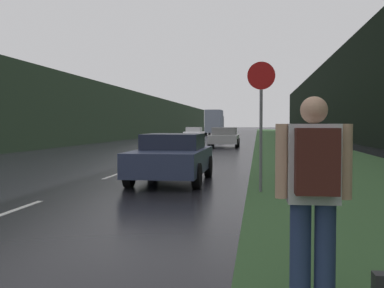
{
  "coord_description": "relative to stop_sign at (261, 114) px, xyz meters",
  "views": [
    {
      "loc": [
        4.41,
        -1.59,
        1.56
      ],
      "look_at": [
        2.2,
        14.48,
        0.91
      ],
      "focal_mm": 45.0,
      "sensor_mm": 36.0,
      "label": 1
    }
  ],
  "objects": [
    {
      "name": "delivery_truck",
      "position": [
        -6.56,
        61.42,
        0.15
      ],
      "size": [
        2.45,
        8.08,
        3.75
      ],
      "color": "black",
      "rests_on": "ground_plane"
    },
    {
      "name": "treeline_far_side",
      "position": [
        -14.65,
        40.43,
        0.85
      ],
      "size": [
        2.0,
        140.0,
        5.3
      ],
      "primitive_type": "cube",
      "color": "black",
      "rests_on": "ground_plane"
    },
    {
      "name": "car_passing_near",
      "position": [
        -2.4,
        1.86,
        -1.13
      ],
      "size": [
        1.91,
        4.42,
        1.31
      ],
      "rotation": [
        0.0,
        0.0,
        3.14
      ],
      "color": "#2D3856",
      "rests_on": "ground_plane"
    },
    {
      "name": "car_oncoming",
      "position": [
        -6.56,
        37.83,
        -1.14
      ],
      "size": [
        1.84,
        4.12,
        1.32
      ],
      "color": "#9E9EA3",
      "rests_on": "ground_plane"
    },
    {
      "name": "stop_sign",
      "position": [
        0.0,
        0.0,
        0.0
      ],
      "size": [
        0.64,
        0.07,
        3.01
      ],
      "color": "slate",
      "rests_on": "ground_plane"
    },
    {
      "name": "car_passing_far",
      "position": [
        -2.4,
        22.35,
        -1.12
      ],
      "size": [
        2.04,
        4.03,
        1.38
      ],
      "rotation": [
        0.0,
        0.0,
        3.14
      ],
      "color": "#BCBCBC",
      "rests_on": "ground_plane"
    },
    {
      "name": "lane_stripe_c",
      "position": [
        -4.48,
        3.63,
        -1.8
      ],
      "size": [
        0.12,
        3.0,
        0.01
      ],
      "primitive_type": "cube",
      "color": "silver",
      "rests_on": "ground_plane"
    },
    {
      "name": "lane_stripe_b",
      "position": [
        -4.48,
        -3.37,
        -1.8
      ],
      "size": [
        0.12,
        3.0,
        0.01
      ],
      "primitive_type": "cube",
      "color": "silver",
      "rests_on": "ground_plane"
    },
    {
      "name": "hitchhiker_with_backpack",
      "position": [
        0.39,
        -7.13,
        -0.77
      ],
      "size": [
        0.63,
        0.42,
        1.8
      ],
      "rotation": [
        0.0,
        0.0,
        0.02
      ],
      "color": "navy",
      "rests_on": "ground_plane"
    },
    {
      "name": "lane_stripe_e",
      "position": [
        -4.48,
        17.63,
        -1.8
      ],
      "size": [
        0.12,
        3.0,
        0.01
      ],
      "primitive_type": "cube",
      "color": "silver",
      "rests_on": "ground_plane"
    },
    {
      "name": "treeline_near_side",
      "position": [
        8.69,
        40.43,
        2.68
      ],
      "size": [
        2.0,
        140.0,
        8.98
      ],
      "primitive_type": "cube",
      "color": "black",
      "rests_on": "ground_plane"
    },
    {
      "name": "lane_stripe_d",
      "position": [
        -4.48,
        10.63,
        -1.8
      ],
      "size": [
        0.12,
        3.0,
        0.01
      ],
      "primitive_type": "cube",
      "color": "silver",
      "rests_on": "ground_plane"
    },
    {
      "name": "grass_verge",
      "position": [
        2.69,
        30.43,
        -1.79
      ],
      "size": [
        6.0,
        240.0,
        0.02
      ],
      "primitive_type": "cube",
      "color": "#33562D",
      "rests_on": "ground_plane"
    }
  ]
}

